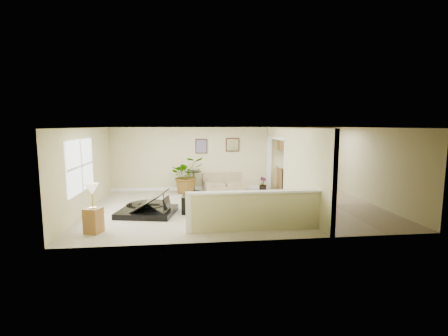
{
  "coord_description": "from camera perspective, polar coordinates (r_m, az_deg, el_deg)",
  "views": [
    {
      "loc": [
        -1.51,
        -9.88,
        2.56
      ],
      "look_at": [
        -0.34,
        0.4,
        1.21
      ],
      "focal_mm": 26.0,
      "sensor_mm": 36.0,
      "label": 1
    }
  ],
  "objects": [
    {
      "name": "piano",
      "position": [
        9.78,
        -13.58,
        -4.23
      ],
      "size": [
        2.03,
        2.06,
        1.47
      ],
      "rotation": [
        0.0,
        0.0,
        -0.19
      ],
      "color": "black",
      "rests_on": "floor"
    },
    {
      "name": "front_wall",
      "position": [
        7.16,
        5.79,
        -3.14
      ],
      "size": [
        9.0,
        0.04,
        2.5
      ],
      "primitive_type": "cube",
      "color": "#CCC48B",
      "rests_on": "floor"
    },
    {
      "name": "kitchen_cabinets",
      "position": [
        13.56,
        13.84,
        0.08
      ],
      "size": [
        2.36,
        0.65,
        2.33
      ],
      "color": "#956230",
      "rests_on": "floor"
    },
    {
      "name": "wall_art_left",
      "position": [
        12.89,
        -4.0,
        3.84
      ],
      "size": [
        0.48,
        0.04,
        0.58
      ],
      "color": "#3D2416",
      "rests_on": "back_wall"
    },
    {
      "name": "back_wall",
      "position": [
        13.03,
        0.19,
        1.69
      ],
      "size": [
        9.0,
        0.04,
        2.5
      ],
      "primitive_type": "cube",
      "color": "#CCC48B",
      "rests_on": "floor"
    },
    {
      "name": "piano_bench",
      "position": [
        9.79,
        -6.09,
        -6.2
      ],
      "size": [
        0.47,
        0.81,
        0.51
      ],
      "primitive_type": "cube",
      "rotation": [
        0.0,
        0.0,
        -0.11
      ],
      "color": "black",
      "rests_on": "floor"
    },
    {
      "name": "palm_plant",
      "position": [
        12.41,
        -6.54,
        -1.29
      ],
      "size": [
        1.51,
        1.4,
        1.39
      ],
      "color": "black",
      "rests_on": "floor"
    },
    {
      "name": "interior_partition",
      "position": [
        10.74,
        11.5,
        0.13
      ],
      "size": [
        0.18,
        5.99,
        2.5
      ],
      "color": "#CCC48B",
      "rests_on": "floor"
    },
    {
      "name": "accent_table",
      "position": [
        12.7,
        -5.3,
        -1.83
      ],
      "size": [
        0.56,
        0.56,
        0.81
      ],
      "color": "black",
      "rests_on": "floor"
    },
    {
      "name": "wall_mirror",
      "position": [
        13.0,
        1.53,
        4.1
      ],
      "size": [
        0.55,
        0.04,
        0.55
      ],
      "color": "#3D2416",
      "rests_on": "back_wall"
    },
    {
      "name": "small_plant",
      "position": [
        12.94,
        6.85,
        -2.97
      ],
      "size": [
        0.38,
        0.38,
        0.54
      ],
      "color": "black",
      "rests_on": "floor"
    },
    {
      "name": "loveseat",
      "position": [
        12.82,
        0.02,
        -2.49
      ],
      "size": [
        1.7,
        1.1,
        0.91
      ],
      "rotation": [
        0.0,
        0.0,
        0.13
      ],
      "color": "tan",
      "rests_on": "floor"
    },
    {
      "name": "pony_half_wall",
      "position": [
        8.01,
        5.18,
        -7.36
      ],
      "size": [
        3.42,
        0.22,
        1.0
      ],
      "color": "#CCC48B",
      "rests_on": "floor"
    },
    {
      "name": "right_wall",
      "position": [
        11.63,
        24.66,
        0.31
      ],
      "size": [
        0.04,
        6.0,
        2.5
      ],
      "primitive_type": "cube",
      "color": "#CCC48B",
      "rests_on": "floor"
    },
    {
      "name": "ceiling",
      "position": [
        9.99,
        2.21,
        7.1
      ],
      "size": [
        9.0,
        6.0,
        0.04
      ],
      "primitive_type": "cube",
      "color": "white",
      "rests_on": "back_wall"
    },
    {
      "name": "left_wall",
      "position": [
        10.4,
        -23.14,
        -0.39
      ],
      "size": [
        0.04,
        6.0,
        2.5
      ],
      "primitive_type": "cube",
      "color": "#CCC48B",
      "rests_on": "floor"
    },
    {
      "name": "left_window",
      "position": [
        9.9,
        -23.94,
        0.37
      ],
      "size": [
        0.05,
        2.15,
        1.45
      ],
      "primitive_type": "cube",
      "color": "white",
      "rests_on": "left_wall"
    },
    {
      "name": "floor",
      "position": [
        10.32,
        2.14,
        -6.92
      ],
      "size": [
        9.0,
        9.0,
        0.0
      ],
      "primitive_type": "plane",
      "color": "#BAB191",
      "rests_on": "ground"
    },
    {
      "name": "kitchen_vinyl",
      "position": [
        11.22,
        18.36,
        -6.11
      ],
      "size": [
        2.7,
        6.0,
        0.01
      ],
      "primitive_type": "cube",
      "color": "gray",
      "rests_on": "floor"
    },
    {
      "name": "lamp_stand",
      "position": [
        8.41,
        -22.03,
        -7.21
      ],
      "size": [
        0.46,
        0.46,
        1.21
      ],
      "color": "#956230",
      "rests_on": "floor"
    }
  ]
}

